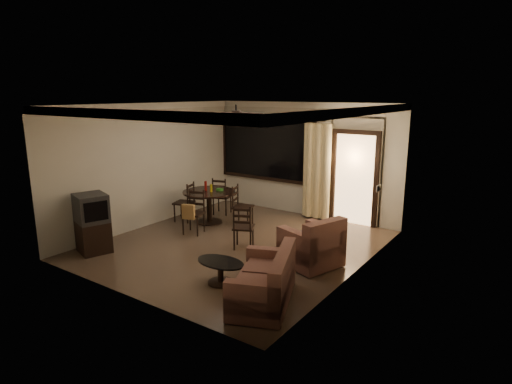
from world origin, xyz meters
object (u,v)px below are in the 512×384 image
Objects in this scene: dining_table at (209,198)px; armchair at (313,247)px; coffee_table at (221,269)px; dining_chair_east at (243,214)px; side_chair at (244,235)px; dining_chair_south at (193,220)px; dining_chair_west at (185,209)px; tv_cabinet at (92,223)px; dining_chair_north at (222,203)px; sofa at (266,283)px.

armchair is at bearing -16.39° from dining_table.
dining_table is 1.43× the size of coffee_table.
dining_chair_east is 1.47m from side_chair.
side_chair is at bearing -161.59° from armchair.
side_chair is (1.44, -0.11, -0.04)m from dining_chair_south.
dining_chair_west is 1.00× the size of dining_chair_east.
dining_chair_east is 0.83× the size of tv_cabinet.
dining_chair_west is 1.00× the size of dining_chair_south.
dining_chair_north reaches higher than sofa.
dining_table reaches higher than dining_chair_west.
armchair is at bearing 58.82° from coffee_table.
dining_chair_south is at bearing 127.97° from sofa.
tv_cabinet is at bearing -174.13° from coffee_table.
dining_table is 1.07× the size of tv_cabinet.
dining_chair_north is 4.10m from coffee_table.
armchair reaches higher than coffee_table.
dining_chair_west is 1.06× the size of side_chair.
dining_chair_east is at bearing -79.23° from side_chair.
dining_chair_west is at bearing -43.29° from side_chair.
coffee_table is at bearing 36.08° from dining_chair_west.
coffee_table is at bearing 23.70° from tv_cabinet.
armchair reaches higher than sofa.
dining_table is 3.40m from coffee_table.
dining_table reaches higher than coffee_table.
dining_table is 2.80m from tv_cabinet.
dining_chair_east is 0.58× the size of sofa.
armchair is (2.99, -0.13, 0.06)m from dining_chair_south.
dining_chair_west is 3.88m from armchair.
dining_chair_north is 2.55m from side_chair.
dining_chair_east is 1.15m from dining_chair_north.
dining_chair_south is 1.64m from dining_chair_north.
tv_cabinet is at bearing -135.66° from armchair.
dining_chair_north is 1.11× the size of coffee_table.
dining_chair_north reaches higher than coffee_table.
dining_table is 0.85m from dining_chair_north.
side_chair is at bearing 56.24° from dining_chair_west.
sofa is at bearing 20.26° from tv_cabinet.
dining_chair_east is at bearing 82.96° from tv_cabinet.
side_chair is at bearing -21.22° from dining_chair_south.
side_chair is (2.26, -0.68, -0.02)m from dining_chair_west.
dining_chair_west is 1.11× the size of coffee_table.
sofa is 1.46× the size of armchair.
tv_cabinet reaches higher than side_chair.
dining_chair_east reaches higher than armchair.
dining_table is at bearing 133.84° from coffee_table.
dining_table is 0.70m from dining_chair_west.
dining_chair_north reaches higher than armchair.
side_chair is (-0.65, 1.51, 0.02)m from coffee_table.
dining_chair_east is 1.00× the size of dining_chair_north.
coffee_table is at bearing -54.65° from dining_chair_south.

